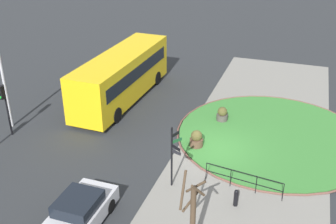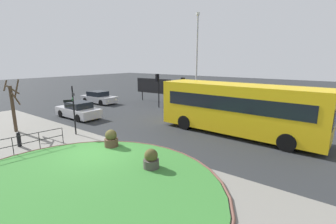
{
  "view_description": "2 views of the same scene",
  "coord_description": "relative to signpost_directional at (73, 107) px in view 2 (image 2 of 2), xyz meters",
  "views": [
    {
      "loc": [
        -19.2,
        -3.88,
        12.03
      ],
      "look_at": [
        0.92,
        3.12,
        1.4
      ],
      "focal_mm": 43.67,
      "sensor_mm": 36.0,
      "label": 1
    },
    {
      "loc": [
        9.91,
        -6.89,
        4.78
      ],
      "look_at": [
        1.03,
        4.83,
        1.55
      ],
      "focal_mm": 25.1,
      "sensor_mm": 36.0,
      "label": 2
    }
  ],
  "objects": [
    {
      "name": "car_near_lane",
      "position": [
        -4.03,
        2.83,
        -1.19
      ],
      "size": [
        4.27,
        1.87,
        1.39
      ],
      "rotation": [
        0.0,
        0.0,
        3.14
      ],
      "color": "#B7B7BC",
      "rests_on": "ground"
    },
    {
      "name": "bus_yellow",
      "position": [
        8.39,
        6.51,
        -0.06
      ],
      "size": [
        10.46,
        2.89,
        3.3
      ],
      "rotation": [
        0.0,
        0.0,
        -0.03
      ],
      "color": "yellow",
      "rests_on": "ground"
    },
    {
      "name": "lamppost_tall",
      "position": [
        2.45,
        11.29,
        2.95
      ],
      "size": [
        0.32,
        0.32,
        8.97
      ],
      "color": "#B7B7BC",
      "rests_on": "ground"
    },
    {
      "name": "railing_grass_edge",
      "position": [
        0.75,
        -3.25,
        -1.2
      ],
      "size": [
        0.54,
        3.75,
        0.98
      ],
      "rotation": [
        0.0,
        0.0,
        4.58
      ],
      "color": "black",
      "rests_on": "ground"
    },
    {
      "name": "planter_near_signpost",
      "position": [
        3.78,
        -0.11,
        -1.35
      ],
      "size": [
        0.75,
        0.75,
        1.05
      ],
      "color": "brown",
      "rests_on": "ground"
    },
    {
      "name": "ground",
      "position": [
        3.89,
        -1.2,
        -1.83
      ],
      "size": [
        120.0,
        120.0,
        0.0
      ],
      "primitive_type": "plane",
      "color": "#282B2D"
    },
    {
      "name": "planter_kerbside",
      "position": [
        7.33,
        -0.8,
        -1.39
      ],
      "size": [
        0.71,
        0.71,
        0.98
      ],
      "color": "#47423D",
      "rests_on": "ground"
    },
    {
      "name": "billboard_right",
      "position": [
        -4.3,
        13.03,
        -0.02
      ],
      "size": [
        4.98,
        0.43,
        2.7
      ],
      "rotation": [
        0.0,
        0.0,
        0.06
      ],
      "color": "black",
      "rests_on": "ground"
    },
    {
      "name": "traffic_light_near",
      "position": [
        1.43,
        10.61,
        0.53
      ],
      "size": [
        0.49,
        0.27,
        3.21
      ],
      "rotation": [
        0.0,
        0.0,
        3.08
      ],
      "color": "black",
      "rests_on": "ground"
    },
    {
      "name": "sidewalk_paving",
      "position": [
        3.89,
        -3.17,
        -1.82
      ],
      "size": [
        32.0,
        8.05,
        0.02
      ],
      "primitive_type": "cube",
      "color": "gray",
      "rests_on": "ground"
    },
    {
      "name": "car_trailing",
      "position": [
        -8.51,
        8.24,
        -1.2
      ],
      "size": [
        4.4,
        2.07,
        1.37
      ],
      "rotation": [
        0.0,
        0.0,
        0.05
      ],
      "color": "#B7B7BC",
      "rests_on": "ground"
    },
    {
      "name": "grass_island",
      "position": [
        6.44,
        -4.02,
        -1.78
      ],
      "size": [
        10.99,
        10.99,
        0.1
      ],
      "primitive_type": "cylinder",
      "color": "#387A33",
      "rests_on": "ground"
    },
    {
      "name": "grass_kerb_ring",
      "position": [
        6.44,
        -4.02,
        -1.78
      ],
      "size": [
        11.3,
        11.3,
        0.11
      ],
      "primitive_type": "torus",
      "color": "brown",
      "rests_on": "ground"
    },
    {
      "name": "bollard_foreground",
      "position": [
        -0.5,
        -3.15,
        -1.39
      ],
      "size": [
        0.21,
        0.21,
        0.86
      ],
      "color": "black",
      "rests_on": "ground"
    },
    {
      "name": "traffic_light_far",
      "position": [
        -1.64,
        10.51,
        0.71
      ],
      "size": [
        0.49,
        0.26,
        3.45
      ],
      "rotation": [
        0.0,
        0.0,
        3.12
      ],
      "color": "black",
      "rests_on": "ground"
    },
    {
      "name": "signpost_directional",
      "position": [
        0.0,
        0.0,
        0.0
      ],
      "size": [
        0.83,
        0.55,
        3.22
      ],
      "color": "black",
      "rests_on": "ground"
    },
    {
      "name": "street_tree_bare",
      "position": [
        -3.84,
        -2.04,
        0.01
      ],
      "size": [
        0.95,
        0.92,
        3.57
      ],
      "color": "#423323",
      "rests_on": "ground"
    }
  ]
}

